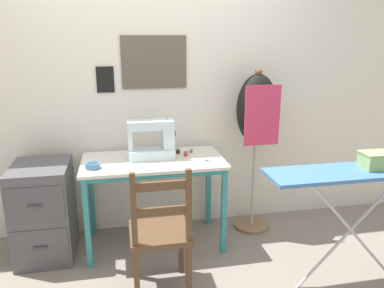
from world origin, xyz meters
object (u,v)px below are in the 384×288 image
object	(u,v)px
filing_cabinet	(44,211)
ironing_board	(358,177)
thread_spool_mid_table	(186,154)
storage_box	(376,160)
dress_form	(257,116)
sewing_machine	(154,141)
fabric_bowl	(93,166)
thread_spool_near_machine	(178,151)
scissors	(210,160)
thread_spool_far_edge	(191,151)
wooden_chair	(160,234)

from	to	relation	value
filing_cabinet	ironing_board	size ratio (longest dim) A/B	0.61
thread_spool_mid_table	storage_box	size ratio (longest dim) A/B	0.21
dress_form	ironing_board	distance (m)	1.01
ironing_board	dress_form	bearing A→B (deg)	112.49
sewing_machine	fabric_bowl	bearing A→B (deg)	-160.76
thread_spool_near_machine	scissors	bearing A→B (deg)	-46.87
sewing_machine	dress_form	world-z (taller)	dress_form
fabric_bowl	scissors	bearing A→B (deg)	0.74
thread_spool_far_edge	ironing_board	distance (m)	1.32
fabric_bowl	filing_cabinet	world-z (taller)	fabric_bowl
dress_form	thread_spool_near_machine	bearing A→B (deg)	179.28
dress_form	storage_box	bearing A→B (deg)	-60.99
filing_cabinet	dress_form	bearing A→B (deg)	3.54
thread_spool_near_machine	dress_form	size ratio (longest dim) A/B	0.03
thread_spool_mid_table	scissors	bearing A→B (deg)	-41.12
thread_spool_mid_table	ironing_board	size ratio (longest dim) A/B	0.03
scissors	sewing_machine	bearing A→B (deg)	160.09
scissors	filing_cabinet	bearing A→B (deg)	174.85
thread_spool_mid_table	wooden_chair	bearing A→B (deg)	-113.95
dress_form	fabric_bowl	bearing A→B (deg)	-170.07
filing_cabinet	dress_form	world-z (taller)	dress_form
sewing_machine	ironing_board	xyz separation A→B (m)	(1.27, -0.84, -0.09)
fabric_bowl	thread_spool_near_machine	bearing A→B (deg)	19.91
thread_spool_mid_table	sewing_machine	bearing A→B (deg)	178.31
thread_spool_near_machine	sewing_machine	bearing A→B (deg)	-158.56
dress_form	storage_box	size ratio (longest dim) A/B	7.41
sewing_machine	ironing_board	bearing A→B (deg)	-33.46
scissors	ironing_board	size ratio (longest dim) A/B	0.11
scissors	filing_cabinet	xyz separation A→B (m)	(-1.31, 0.12, -0.38)
thread_spool_far_edge	thread_spool_near_machine	bearing A→B (deg)	179.60
thread_spool_mid_table	wooden_chair	world-z (taller)	wooden_chair
thread_spool_far_edge	filing_cabinet	size ratio (longest dim) A/B	0.05
thread_spool_far_edge	dress_form	bearing A→B (deg)	-0.78
thread_spool_mid_table	wooden_chair	distance (m)	0.80
fabric_bowl	wooden_chair	world-z (taller)	wooden_chair
fabric_bowl	storage_box	world-z (taller)	storage_box
thread_spool_near_machine	storage_box	size ratio (longest dim) A/B	0.22
thread_spool_mid_table	fabric_bowl	bearing A→B (deg)	-167.82
sewing_machine	thread_spool_near_machine	xyz separation A→B (m)	(0.21, 0.08, -0.13)
thread_spool_far_edge	wooden_chair	size ratio (longest dim) A/B	0.04
storage_box	wooden_chair	bearing A→B (deg)	173.82
wooden_chair	dress_form	world-z (taller)	dress_form
scissors	thread_spool_near_machine	xyz separation A→B (m)	(-0.22, 0.24, 0.02)
thread_spool_near_machine	ironing_board	xyz separation A→B (m)	(1.06, -0.92, 0.04)
sewing_machine	ironing_board	world-z (taller)	sewing_machine
scissors	thread_spool_near_machine	bearing A→B (deg)	133.13
scissors	thread_spool_near_machine	distance (m)	0.32
dress_form	scissors	bearing A→B (deg)	-153.75
fabric_bowl	scissors	distance (m)	0.91
sewing_machine	wooden_chair	xyz separation A→B (m)	(-0.04, -0.68, -0.46)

